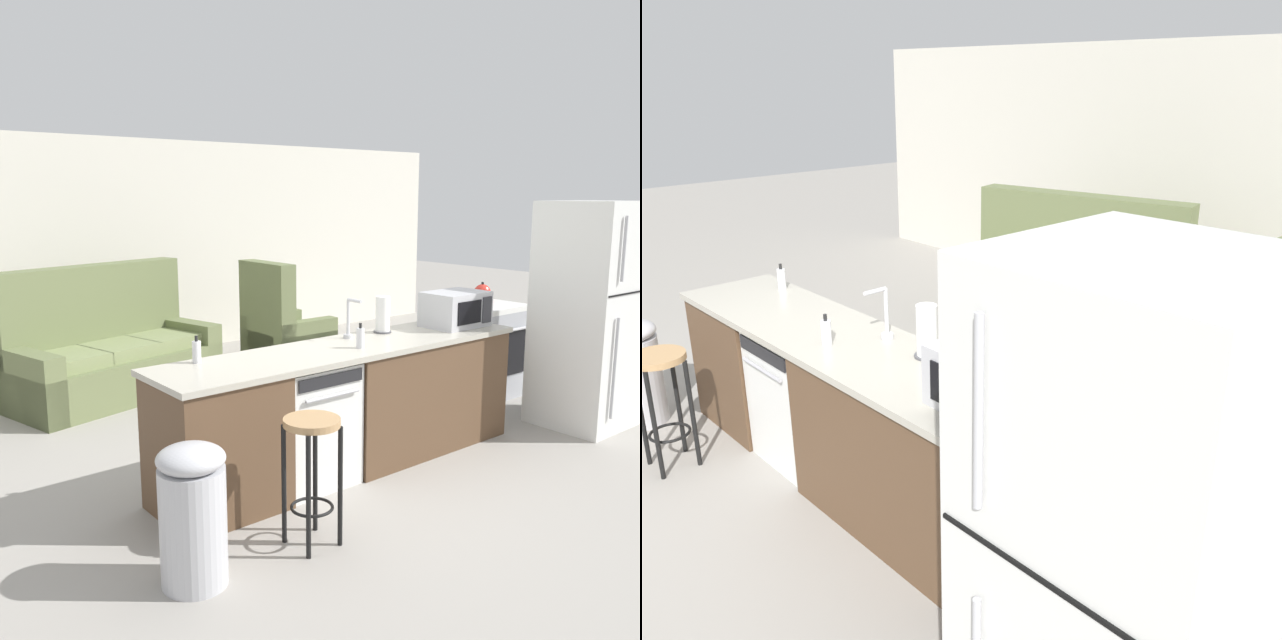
# 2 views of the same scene
# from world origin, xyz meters

# --- Properties ---
(ground_plane) EXTENTS (24.00, 24.00, 0.00)m
(ground_plane) POSITION_xyz_m (0.00, 0.00, 0.00)
(ground_plane) COLOR gray
(wall_back) EXTENTS (10.00, 0.06, 2.60)m
(wall_back) POSITION_xyz_m (0.30, 4.20, 1.30)
(wall_back) COLOR silver
(wall_back) RESTS_ON ground_plane
(kitchen_counter) EXTENTS (2.94, 0.66, 0.90)m
(kitchen_counter) POSITION_xyz_m (0.24, 0.00, 0.42)
(kitchen_counter) COLOR brown
(kitchen_counter) RESTS_ON ground_plane
(dishwasher) EXTENTS (0.58, 0.61, 0.84)m
(dishwasher) POSITION_xyz_m (-0.25, -0.00, 0.42)
(dishwasher) COLOR silver
(dishwasher) RESTS_ON ground_plane
(stove_range) EXTENTS (0.76, 0.68, 0.90)m
(stove_range) POSITION_xyz_m (2.35, 0.55, 0.45)
(stove_range) COLOR #A8AAB2
(stove_range) RESTS_ON ground_plane
(refrigerator) EXTENTS (0.72, 0.73, 1.90)m
(refrigerator) POSITION_xyz_m (2.35, -0.55, 0.95)
(refrigerator) COLOR silver
(refrigerator) RESTS_ON ground_plane
(microwave) EXTENTS (0.50, 0.37, 0.28)m
(microwave) POSITION_xyz_m (1.30, -0.00, 1.04)
(microwave) COLOR #B7B7BC
(microwave) RESTS_ON kitchen_counter
(sink_faucet) EXTENTS (0.07, 0.18, 0.30)m
(sink_faucet) POSITION_xyz_m (0.31, 0.17, 1.03)
(sink_faucet) COLOR silver
(sink_faucet) RESTS_ON kitchen_counter
(paper_towel_roll) EXTENTS (0.14, 0.14, 0.28)m
(paper_towel_roll) POSITION_xyz_m (0.66, 0.18, 1.04)
(paper_towel_roll) COLOR #4C4C51
(paper_towel_roll) RESTS_ON kitchen_counter
(soap_bottle) EXTENTS (0.06, 0.06, 0.18)m
(soap_bottle) POSITION_xyz_m (0.16, -0.11, 0.97)
(soap_bottle) COLOR silver
(soap_bottle) RESTS_ON kitchen_counter
(dish_soap_bottle) EXTENTS (0.06, 0.06, 0.18)m
(dish_soap_bottle) POSITION_xyz_m (-0.93, 0.22, 0.97)
(dish_soap_bottle) COLOR silver
(dish_soap_bottle) RESTS_ON kitchen_counter
(bar_stool) EXTENTS (0.32, 0.32, 0.74)m
(bar_stool) POSITION_xyz_m (-0.74, -0.71, 0.54)
(bar_stool) COLOR tan
(bar_stool) RESTS_ON ground_plane
(couch) EXTENTS (2.16, 1.34, 1.27)m
(couch) POSITION_xyz_m (-0.49, 2.83, 0.39)
(couch) COLOR #667047
(couch) RESTS_ON ground_plane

